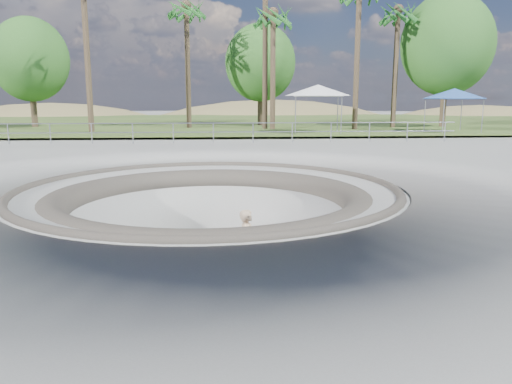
% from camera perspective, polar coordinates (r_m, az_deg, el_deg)
% --- Properties ---
extents(ground, '(180.00, 180.00, 0.00)m').
position_cam_1_polar(ground, '(13.48, -5.41, 0.37)').
color(ground, '#A0A09B').
rests_on(ground, ground).
extents(skate_bowl, '(14.00, 14.00, 4.10)m').
position_cam_1_polar(skate_bowl, '(13.92, -5.28, -7.05)').
color(skate_bowl, '#A0A09B').
rests_on(skate_bowl, ground).
extents(grass_strip, '(180.00, 36.00, 0.12)m').
position_cam_1_polar(grass_strip, '(47.31, -4.58, 8.01)').
color(grass_strip, '#395321').
rests_on(grass_strip, ground).
extents(distant_hills, '(103.20, 45.00, 28.60)m').
position_cam_1_polar(distant_hills, '(71.14, -1.34, 3.08)').
color(distant_hills, olive).
rests_on(distant_hills, ground).
extents(safety_railing, '(25.00, 0.06, 1.03)m').
position_cam_1_polar(safety_railing, '(25.32, -4.89, 6.78)').
color(safety_railing, gray).
rests_on(safety_railing, ground).
extents(skateboard, '(0.74, 0.49, 0.08)m').
position_cam_1_polar(skateboard, '(12.13, -0.94, -9.79)').
color(skateboard, brown).
rests_on(skateboard, ground).
extents(skater, '(0.45, 0.64, 1.65)m').
position_cam_1_polar(skater, '(11.86, -0.95, -5.97)').
color(skater, tan).
rests_on(skater, skateboard).
extents(canopy_white, '(5.78, 5.78, 2.95)m').
position_cam_1_polar(canopy_white, '(31.98, 7.09, 11.44)').
color(canopy_white, gray).
rests_on(canopy_white, ground).
extents(canopy_blue, '(5.40, 5.40, 2.73)m').
position_cam_1_polar(canopy_blue, '(34.64, 21.71, 10.39)').
color(canopy_blue, gray).
rests_on(canopy_blue, ground).
extents(palm_b, '(2.60, 2.60, 9.41)m').
position_cam_1_polar(palm_b, '(37.37, -7.96, 19.63)').
color(palm_b, brown).
rests_on(palm_b, ground).
extents(palm_d, '(2.60, 2.60, 8.66)m').
position_cam_1_polar(palm_d, '(35.36, 1.97, 19.09)').
color(palm_d, brown).
rests_on(palm_d, ground).
extents(palm_f, '(2.60, 2.60, 9.21)m').
position_cam_1_polar(palm_f, '(38.72, 15.93, 18.73)').
color(palm_f, brown).
rests_on(palm_f, ground).
extents(bushy_tree_left, '(5.57, 5.07, 8.04)m').
position_cam_1_polar(bushy_tree_left, '(41.07, -24.44, 13.61)').
color(bushy_tree_left, brown).
rests_on(bushy_tree_left, ground).
extents(bushy_tree_mid, '(5.53, 5.03, 7.98)m').
position_cam_1_polar(bushy_tree_mid, '(40.42, 0.51, 14.54)').
color(bushy_tree_mid, brown).
rests_on(bushy_tree_mid, ground).
extents(bushy_tree_right, '(6.82, 6.20, 9.84)m').
position_cam_1_polar(bushy_tree_right, '(40.86, 21.03, 15.44)').
color(bushy_tree_right, brown).
rests_on(bushy_tree_right, ground).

